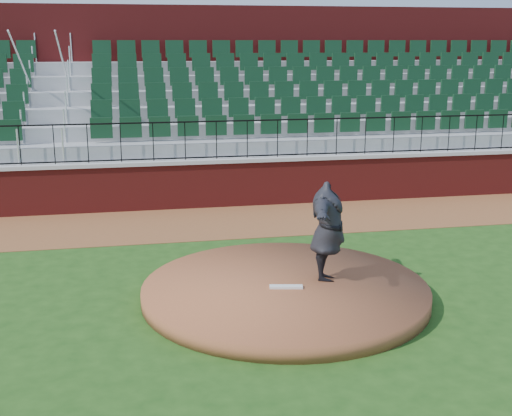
% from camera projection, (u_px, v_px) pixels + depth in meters
% --- Properties ---
extents(ground, '(90.00, 90.00, 0.00)m').
position_uv_depth(ground, '(273.00, 302.00, 11.46)').
color(ground, '#1C4212').
rests_on(ground, ground).
extents(warning_track, '(34.00, 3.20, 0.01)m').
position_uv_depth(warning_track, '(226.00, 221.00, 16.61)').
color(warning_track, brown).
rests_on(warning_track, ground).
extents(field_wall, '(34.00, 0.35, 1.20)m').
position_uv_depth(field_wall, '(217.00, 184.00, 17.98)').
color(field_wall, maroon).
rests_on(field_wall, ground).
extents(wall_cap, '(34.00, 0.45, 0.10)m').
position_uv_depth(wall_cap, '(217.00, 161.00, 17.83)').
color(wall_cap, '#B7B7B7').
rests_on(wall_cap, field_wall).
extents(wall_railing, '(34.00, 0.05, 1.00)m').
position_uv_depth(wall_railing, '(216.00, 140.00, 17.69)').
color(wall_railing, black).
rests_on(wall_railing, wall_cap).
extents(seating_stands, '(34.00, 5.10, 4.60)m').
position_uv_depth(seating_stands, '(204.00, 111.00, 20.17)').
color(seating_stands, gray).
rests_on(seating_stands, ground).
extents(concourse_wall, '(34.00, 0.50, 5.50)m').
position_uv_depth(concourse_wall, '(194.00, 89.00, 22.72)').
color(concourse_wall, maroon).
rests_on(concourse_wall, ground).
extents(pitchers_mound, '(4.96, 4.96, 0.25)m').
position_uv_depth(pitchers_mound, '(285.00, 291.00, 11.62)').
color(pitchers_mound, brown).
rests_on(pitchers_mound, ground).
extents(pitching_rubber, '(0.58, 0.25, 0.04)m').
position_uv_depth(pitching_rubber, '(286.00, 287.00, 11.43)').
color(pitching_rubber, silver).
rests_on(pitching_rubber, pitchers_mound).
extents(pitcher, '(1.23, 2.26, 1.78)m').
position_uv_depth(pitcher, '(328.00, 231.00, 11.62)').
color(pitcher, black).
rests_on(pitcher, pitchers_mound).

